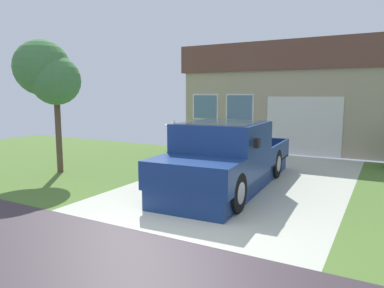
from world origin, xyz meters
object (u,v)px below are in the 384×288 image
(person_with_hat, at_px, (174,147))
(house_with_garage, at_px, (296,97))
(front_yard_tree, at_px, (48,73))
(pickup_truck, at_px, (224,160))
(handbag, at_px, (165,182))

(person_with_hat, distance_m, house_with_garage, 9.17)
(person_with_hat, distance_m, front_yard_tree, 4.39)
(pickup_truck, bearing_deg, house_with_garage, -90.99)
(pickup_truck, distance_m, handbag, 1.61)
(person_with_hat, relative_size, house_with_garage, 0.19)
(person_with_hat, distance_m, handbag, 0.91)
(person_with_hat, relative_size, front_yard_tree, 0.43)
(pickup_truck, bearing_deg, handbag, 16.00)
(handbag, xyz_separation_m, front_yard_tree, (-3.79, -0.31, 2.81))
(handbag, relative_size, house_with_garage, 0.05)
(house_with_garage, relative_size, front_yard_tree, 2.30)
(person_with_hat, height_order, house_with_garage, house_with_garage)
(person_with_hat, bearing_deg, house_with_garage, 94.54)
(person_with_hat, xyz_separation_m, front_yard_tree, (-3.89, -0.59, 1.95))
(person_with_hat, xyz_separation_m, house_with_garage, (1.01, 9.02, 1.26))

